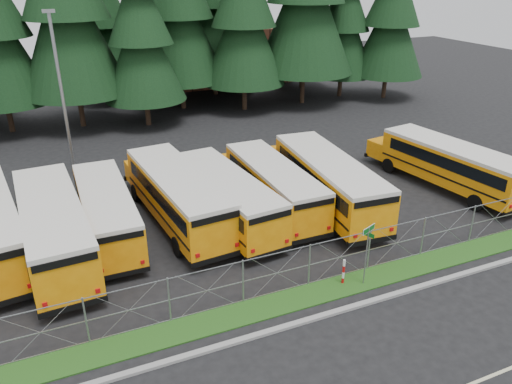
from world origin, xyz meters
TOP-DOWN VIEW (x-y plane):
  - ground at (0.00, 0.00)m, footprint 120.00×120.00m
  - curb at (0.00, -3.10)m, footprint 50.00×0.25m
  - grass_verge at (0.00, -1.70)m, footprint 50.00×1.40m
  - chainlink_fence at (0.00, -1.00)m, footprint 44.00×0.10m
  - brick_building at (6.00, 40.00)m, footprint 22.00×10.00m
  - bus_1 at (-10.63, 5.78)m, footprint 3.27×11.33m
  - bus_2 at (-8.15, 6.78)m, footprint 2.43×9.94m
  - bus_3 at (-4.57, 6.78)m, footprint 3.60×11.33m
  - bus_4 at (-2.25, 5.93)m, footprint 3.42×10.57m
  - bus_5 at (0.67, 6.30)m, footprint 2.45×10.22m
  - bus_6 at (3.54, 5.37)m, footprint 3.60×11.47m
  - bus_east at (11.58, 4.71)m, footprint 4.03×10.94m
  - street_sign at (1.18, -1.90)m, footprint 0.78×0.52m
  - striped_bollard at (0.38, -1.52)m, footprint 0.11×0.11m
  - light_standard at (-8.94, 15.79)m, footprint 0.70×0.35m
  - conifer_3 at (-7.24, 26.78)m, footprint 8.62×8.62m
  - conifer_4 at (-2.10, 24.91)m, footprint 6.68×6.68m
  - conifer_5 at (2.13, 28.94)m, footprint 8.14×8.14m
  - conifer_6 at (7.27, 26.21)m, footprint 7.46×7.46m
  - conifer_8 at (18.27, 27.12)m, footprint 6.49×6.49m
  - conifer_9 at (22.05, 24.72)m, footprint 7.04×7.04m
  - conifer_11 at (-3.80, 34.55)m, footprint 7.15×7.15m
  - conifer_13 at (16.47, 32.05)m, footprint 6.64×6.64m

SIDE VIEW (x-z plane):
  - ground at x=0.00m, z-range 0.00..0.00m
  - grass_verge at x=0.00m, z-range 0.00..0.06m
  - curb at x=0.00m, z-range 0.00..0.12m
  - striped_bollard at x=0.38m, z-range 0.00..1.20m
  - chainlink_fence at x=0.00m, z-range 0.00..2.00m
  - bus_2 at x=-8.15m, z-range 0.00..2.60m
  - bus_5 at x=0.67m, z-range 0.00..2.68m
  - bus_4 at x=-2.25m, z-range 0.00..2.72m
  - bus_east at x=11.58m, z-range 0.00..2.80m
  - bus_3 at x=-4.57m, z-range 0.00..2.92m
  - bus_1 at x=-10.63m, z-range 0.00..2.93m
  - bus_6 at x=3.54m, z-range 0.00..2.96m
  - street_sign at x=1.18m, z-range 0.63..3.44m
  - brick_building at x=6.00m, z-range 0.00..6.00m
  - light_standard at x=-8.94m, z-range 0.43..10.57m
  - conifer_8 at x=18.27m, z-range 0.00..14.35m
  - conifer_13 at x=16.47m, z-range 0.00..14.69m
  - conifer_4 at x=-2.10m, z-range 0.00..14.77m
  - conifer_9 at x=22.05m, z-range 0.00..15.56m
  - conifer_11 at x=-3.80m, z-range 0.00..15.81m
  - conifer_6 at x=7.27m, z-range 0.00..16.50m
  - conifer_5 at x=2.13m, z-range 0.00..18.01m
  - conifer_3 at x=-7.24m, z-range 0.00..19.07m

